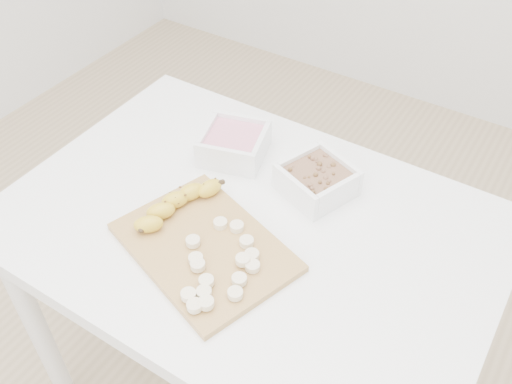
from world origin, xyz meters
The scene contains 6 objects.
table centered at (0.00, 0.00, 0.65)m, with size 1.00×0.70×0.75m.
bowl_yogurt centered at (-0.14, 0.16, 0.78)m, with size 0.17×0.17×0.07m.
bowl_granola centered at (0.07, 0.16, 0.78)m, with size 0.18×0.18×0.06m.
cutting_board centered at (-0.03, -0.11, 0.76)m, with size 0.34×0.24×0.01m, color #AA7F49.
banana centered at (-0.13, -0.06, 0.78)m, with size 0.05×0.20×0.03m, color gold, non-canonical shape.
banana_slices centered at (0.03, -0.14, 0.77)m, with size 0.16×0.23×0.02m.
Camera 1 is at (0.45, -0.67, 1.59)m, focal length 40.00 mm.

